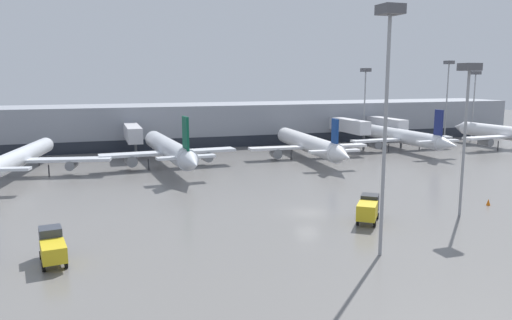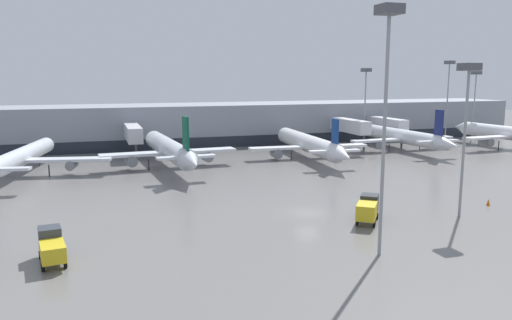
# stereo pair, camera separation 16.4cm
# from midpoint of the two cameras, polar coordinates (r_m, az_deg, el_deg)

# --- Properties ---
(ground_plane) EXTENTS (320.00, 320.00, 0.00)m
(ground_plane) POSITION_cam_midpoint_polar(r_m,az_deg,el_deg) (56.89, 5.97, -6.01)
(ground_plane) COLOR slate
(terminal_building) EXTENTS (160.00, 29.96, 9.00)m
(terminal_building) POSITION_cam_midpoint_polar(r_m,az_deg,el_deg) (114.60, -6.52, 4.10)
(terminal_building) COLOR gray
(terminal_building) RESTS_ON ground_plane
(parked_jet_0) EXTENTS (23.83, 31.97, 9.36)m
(parked_jet_0) POSITION_cam_midpoint_polar(r_m,az_deg,el_deg) (118.08, 27.16, 2.68)
(parked_jet_0) COLOR white
(parked_jet_0) RESTS_ON ground_plane
(parked_jet_1) EXTENTS (27.36, 33.74, 10.03)m
(parked_jet_1) POSITION_cam_midpoint_polar(r_m,az_deg,el_deg) (84.26, -25.38, 0.25)
(parked_jet_1) COLOR silver
(parked_jet_1) RESTS_ON ground_plane
(parked_jet_2) EXTENTS (22.95, 35.97, 8.40)m
(parked_jet_2) POSITION_cam_midpoint_polar(r_m,az_deg,el_deg) (93.93, 6.10, 1.84)
(parked_jet_2) COLOR white
(parked_jet_2) RESTS_ON ground_plane
(parked_jet_3) EXTENTS (22.87, 35.11, 9.52)m
(parked_jet_3) POSITION_cam_midpoint_polar(r_m,az_deg,el_deg) (84.57, -9.81, 1.22)
(parked_jet_3) COLOR silver
(parked_jet_3) RESTS_ON ground_plane
(parked_jet_4) EXTENTS (23.55, 31.82, 9.13)m
(parked_jet_4) POSITION_cam_midpoint_polar(r_m,az_deg,el_deg) (107.42, 16.54, 2.56)
(parked_jet_4) COLOR silver
(parked_jet_4) RESTS_ON ground_plane
(service_truck_2) EXTENTS (4.46, 5.08, 2.66)m
(service_truck_2) POSITION_cam_midpoint_polar(r_m,az_deg,el_deg) (53.94, 12.75, -5.38)
(service_truck_2) COLOR gold
(service_truck_2) RESTS_ON ground_plane
(service_truck_3) EXTENTS (2.50, 5.09, 2.68)m
(service_truck_3) POSITION_cam_midpoint_polar(r_m,az_deg,el_deg) (44.80, -22.24, -9.04)
(service_truck_3) COLOR gold
(service_truck_3) RESTS_ON ground_plane
(traffic_cone_1) EXTENTS (0.48, 0.48, 0.80)m
(traffic_cone_1) POSITION_cam_midpoint_polar(r_m,az_deg,el_deg) (65.78, 25.08, -4.39)
(traffic_cone_1) COLOR orange
(traffic_cone_1) RESTS_ON ground_plane
(apron_light_mast_0) EXTENTS (1.80, 1.80, 17.02)m
(apron_light_mast_0) POSITION_cam_midpoint_polar(r_m,az_deg,el_deg) (113.69, 12.47, 8.47)
(apron_light_mast_0) COLOR gray
(apron_light_mast_0) RESTS_ON ground_plane
(apron_light_mast_3) EXTENTS (1.80, 1.80, 16.47)m
(apron_light_mast_3) POSITION_cam_midpoint_polar(r_m,az_deg,el_deg) (131.80, 23.84, 7.84)
(apron_light_mast_3) COLOR gray
(apron_light_mast_3) RESTS_ON ground_plane
(apron_light_mast_4) EXTENTS (1.80, 1.80, 20.85)m
(apron_light_mast_4) POSITION_cam_midpoint_polar(r_m,az_deg,el_deg) (42.40, 14.87, 10.54)
(apron_light_mast_4) COLOR gray
(apron_light_mast_4) RESTS_ON ground_plane
(apron_light_mast_5) EXTENTS (1.80, 1.80, 16.58)m
(apron_light_mast_5) POSITION_cam_midpoint_polar(r_m,az_deg,el_deg) (57.86, 23.09, 6.85)
(apron_light_mast_5) COLOR gray
(apron_light_mast_5) RESTS_ON ground_plane
(apron_light_mast_6) EXTENTS (1.80, 1.80, 18.84)m
(apron_light_mast_6) POSITION_cam_midpoint_polar(r_m,az_deg,el_deg) (126.09, 21.20, 8.71)
(apron_light_mast_6) COLOR gray
(apron_light_mast_6) RESTS_ON ground_plane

